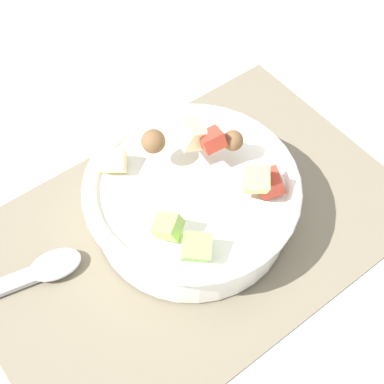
% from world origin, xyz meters
% --- Properties ---
extents(ground_plane, '(2.40, 2.40, 0.00)m').
position_xyz_m(ground_plane, '(0.00, 0.00, 0.00)').
color(ground_plane, silver).
extents(placemat, '(0.48, 0.31, 0.01)m').
position_xyz_m(placemat, '(0.00, 0.00, 0.00)').
color(placemat, '#756B56').
rests_on(placemat, ground_plane).
extents(salad_bowl, '(0.23, 0.23, 0.11)m').
position_xyz_m(salad_bowl, '(0.01, 0.01, 0.04)').
color(salad_bowl, white).
rests_on(salad_bowl, placemat).
extents(serving_spoon, '(0.24, 0.08, 0.01)m').
position_xyz_m(serving_spoon, '(-0.20, 0.06, 0.01)').
color(serving_spoon, '#B7B7BC').
rests_on(serving_spoon, placemat).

